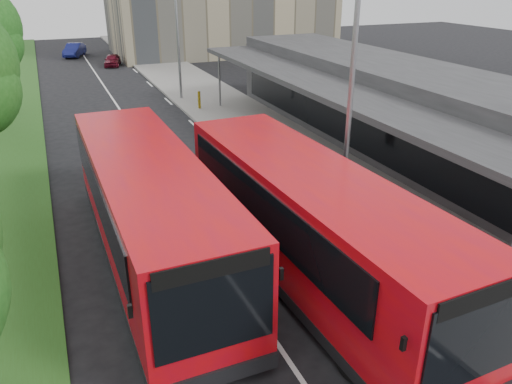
% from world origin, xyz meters
% --- Properties ---
extents(ground, '(120.00, 120.00, 0.00)m').
position_xyz_m(ground, '(0.00, 0.00, 0.00)').
color(ground, black).
rests_on(ground, ground).
extents(pavement, '(5.00, 80.00, 0.15)m').
position_xyz_m(pavement, '(6.00, 20.00, 0.07)').
color(pavement, gray).
rests_on(pavement, ground).
extents(lane_centre_line, '(0.12, 70.00, 0.01)m').
position_xyz_m(lane_centre_line, '(0.00, 15.00, 0.01)').
color(lane_centre_line, silver).
rests_on(lane_centre_line, ground).
extents(kerb_dashes, '(0.12, 56.00, 0.01)m').
position_xyz_m(kerb_dashes, '(3.30, 19.00, 0.01)').
color(kerb_dashes, silver).
rests_on(kerb_dashes, ground).
extents(station_building, '(7.70, 26.00, 4.00)m').
position_xyz_m(station_building, '(10.86, 8.00, 2.04)').
color(station_building, '#2B2B2D').
rests_on(station_building, ground).
extents(lamp_post_near, '(1.44, 0.28, 8.00)m').
position_xyz_m(lamp_post_near, '(4.12, 2.00, 4.72)').
color(lamp_post_near, gray).
rests_on(lamp_post_near, pavement).
extents(lamp_post_far, '(1.44, 0.28, 8.00)m').
position_xyz_m(lamp_post_far, '(4.12, 22.00, 4.72)').
color(lamp_post_far, gray).
rests_on(lamp_post_far, pavement).
extents(bus_main, '(3.33, 11.40, 3.20)m').
position_xyz_m(bus_main, '(1.99, 0.12, 1.64)').
color(bus_main, '#BF0A0B').
rests_on(bus_main, ground).
extents(bus_second, '(3.08, 11.38, 3.21)m').
position_xyz_m(bus_second, '(-1.82, 2.67, 1.65)').
color(bus_second, '#BF0A0B').
rests_on(bus_second, ground).
extents(litter_bin, '(0.52, 0.52, 0.81)m').
position_xyz_m(litter_bin, '(5.69, 8.78, 0.55)').
color(litter_bin, '#3A2417').
rests_on(litter_bin, pavement).
extents(bollard, '(0.21, 0.21, 1.04)m').
position_xyz_m(bollard, '(4.52, 18.90, 0.67)').
color(bollard, '#DEB00B').
rests_on(bollard, pavement).
extents(car_near, '(2.00, 3.31, 1.05)m').
position_xyz_m(car_near, '(1.88, 37.20, 0.53)').
color(car_near, '#550C1A').
rests_on(car_near, ground).
extents(car_far, '(2.61, 4.14, 1.29)m').
position_xyz_m(car_far, '(-0.83, 44.30, 0.64)').
color(car_far, navy).
rests_on(car_far, ground).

